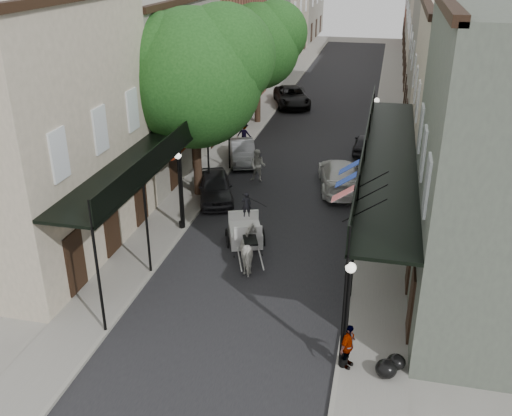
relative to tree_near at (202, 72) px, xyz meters
The scene contains 24 objects.
ground 12.78m from the tree_near, 67.59° to the right, with size 140.00×140.00×0.00m, color gray.
road 12.50m from the tree_near, 66.86° to the left, with size 8.00×90.00×0.01m, color black.
sidewalk_left 11.77m from the tree_near, 94.67° to the left, with size 2.20×90.00×0.12m, color gray.
sidewalk_right 14.91m from the tree_near, 46.88° to the left, with size 2.20×90.00×0.12m, color gray.
building_row_left 20.34m from the tree_near, 102.52° to the left, with size 5.00×80.00×10.50m, color beige.
building_row_right 23.63m from the tree_near, 57.15° to the left, with size 5.00×80.00×10.50m, color gray.
gallery_left 4.06m from the tree_near, 100.49° to the right, with size 2.20×18.05×4.88m.
gallery_right 9.84m from the tree_near, 19.59° to the right, with size 2.20×18.05×4.88m.
tree_near is the anchor object (origin of this frame).
tree_far 14.02m from the tree_near, 90.19° to the left, with size 6.45×6.00×8.61m.
lamppost_right_near 15.39m from the tree_near, 55.73° to the right, with size 0.32×0.32×3.71m.
lamppost_left 6.10m from the tree_near, 88.66° to the right, with size 0.32×0.32×3.71m.
lamppost_right_far 12.24m from the tree_near, 43.31° to the left, with size 0.32×0.32×3.71m.
horse 9.74m from the tree_near, 59.42° to the right, with size 0.87×1.92×1.62m, color silver.
carriage 7.70m from the tree_near, 54.44° to the right, with size 2.19×2.70×2.71m.
pedestrian_walking 6.49m from the tree_near, 48.86° to the left, with size 0.90×0.70×1.85m, color beige.
pedestrian_sidewalk_left 9.89m from the tree_near, 90.02° to the left, with size 1.00×0.57×1.55m, color gray.
pedestrian_sidewalk_right 15.82m from the tree_near, 55.41° to the right, with size 0.89×0.37×1.52m, color gray.
car_left_near 5.82m from the tree_near, 38.28° to the right, with size 1.70×4.22×1.44m, color black.
car_left_mid 7.94m from the tree_near, 83.64° to the left, with size 1.40×4.01×1.32m, color gray.
car_left_far 20.27m from the tree_near, 86.39° to the left, with size 2.55×5.53×1.54m, color black.
car_right_near 9.22m from the tree_near, 19.92° to the left, with size 2.17×5.34×1.55m, color silver.
car_right_far 13.16m from the tree_near, 48.53° to the left, with size 1.43×3.55×1.21m, color black.
trash_bags 16.75m from the tree_near, 51.46° to the right, with size 0.93×1.08×0.57m.
Camera 1 is at (4.63, -16.41, 12.09)m, focal length 40.00 mm.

